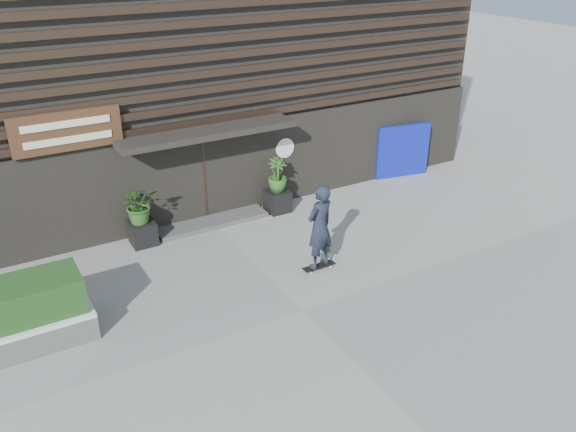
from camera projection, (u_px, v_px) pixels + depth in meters
ground at (302, 311)px, 11.96m from camera, size 80.00×80.00×0.00m
entrance_step at (212, 221)px, 15.51m from camera, size 3.00×0.80×0.12m
planter_pot_left at (143, 233)px, 14.39m from camera, size 0.60×0.60×0.60m
bamboo_left at (139, 204)px, 14.05m from camera, size 0.86×0.75×0.96m
planter_pot_right at (278, 201)px, 16.11m from camera, size 0.60×0.60×0.60m
bamboo_right at (277, 175)px, 15.76m from camera, size 0.54×0.54×0.96m
blue_tarp at (403, 151)px, 18.20m from camera, size 1.77×0.43×1.67m
building at (134, 40)px, 17.96m from camera, size 18.00×11.00×8.00m
skateboarder at (320, 227)px, 12.95m from camera, size 0.82×0.64×2.09m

